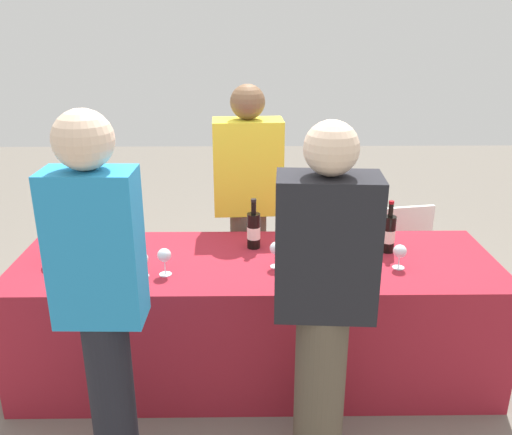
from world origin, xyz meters
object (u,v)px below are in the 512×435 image
Objects in this scene: wine_glass_2 at (276,249)px; ice_bucket at (74,241)px; wine_glass_0 at (142,260)px; wine_glass_3 at (299,261)px; wine_bottle_0 at (254,230)px; server_pouring at (248,202)px; guest_0 at (101,296)px; wine_glass_1 at (164,256)px; guest_1 at (324,297)px; menu_board at (398,253)px; wine_bottle_3 at (389,233)px; wine_bottle_2 at (369,230)px; wine_glass_4 at (400,252)px; wine_bottle_1 at (340,235)px.

wine_glass_2 is 1.13m from ice_bucket.
wine_glass_3 is at bearing -1.94° from wine_glass_0.
wine_bottle_0 is 0.29m from wine_glass_2.
server_pouring reaches higher than ice_bucket.
guest_0 is (-0.62, -0.97, 0.11)m from wine_bottle_0.
wine_bottle_0 is 2.05× the size of wine_glass_2.
guest_1 reaches higher than wine_glass_1.
wine_glass_0 is at bearing 178.06° from wine_glass_3.
wine_bottle_3 is at bearing -120.95° from menu_board.
menu_board is (1.11, 0.29, -0.50)m from server_pouring.
wine_glass_1 is 0.58m from ice_bucket.
menu_board is (0.40, 0.74, -0.48)m from wine_bottle_2.
wine_bottle_2 reaches higher than menu_board.
wine_glass_4 is 1.56m from guest_0.
wine_bottle_0 is 0.92m from guest_1.
guest_1 reaches higher than server_pouring.
ice_bucket is at bearing 150.41° from wine_glass_0.
guest_1 is (0.17, -0.61, 0.05)m from wine_glass_2.
wine_glass_2 reaches higher than wine_glass_4.
wine_glass_1 is 1.24m from wine_glass_4.
wine_bottle_2 is 0.43× the size of menu_board.
wine_glass_2 is (-0.65, -0.20, -0.01)m from wine_bottle_3.
wine_glass_0 is 0.90× the size of wine_glass_1.
server_pouring is 0.95× the size of guest_0.
wine_glass_3 is at bearing -12.27° from ice_bucket.
wine_bottle_2 reaches higher than ice_bucket.
guest_1 reaches higher than menu_board.
wine_bottle_1 is 1.00m from wine_glass_1.
server_pouring is at bearing 68.39° from guest_0.
wine_glass_2 is at bearing 44.74° from guest_0.
ice_bucket reaches higher than wine_glass_2.
ice_bucket is (-1.77, -0.06, -0.01)m from wine_bottle_3.
wine_bottle_2 is 0.59m from wine_glass_3.
wine_glass_3 is at bearing -148.79° from wine_bottle_3.
ice_bucket is 0.33× the size of menu_board.
ice_bucket is 0.15× the size of guest_1.
wine_glass_1 is (-0.96, -0.28, -0.00)m from wine_bottle_1.
wine_bottle_2 and wine_bottle_3 have the same top height.
wine_glass_0 is at bearing 53.00° from server_pouring.
server_pouring is 1.25m from menu_board.
server_pouring is at bearing 147.54° from wine_bottle_2.
guest_1 is at bearing -30.04° from ice_bucket.
wine_bottle_3 is 2.32× the size of wine_glass_0.
guest_1 is (0.29, -0.88, 0.04)m from wine_bottle_0.
wine_bottle_2 is 0.18× the size of guest_0.
wine_glass_1 is 0.21× the size of menu_board.
server_pouring is at bearing 107.67° from guest_1.
wine_glass_4 is (1.24, 0.06, -0.01)m from wine_glass_1.
wine_bottle_0 is 1.25× the size of ice_bucket.
server_pouring is at bearing 107.29° from wine_glass_3.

